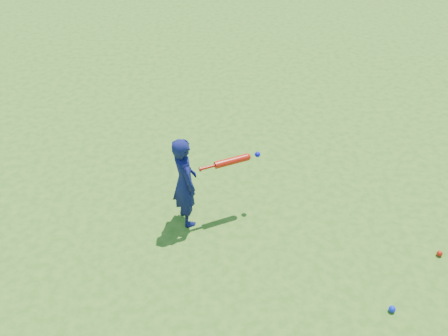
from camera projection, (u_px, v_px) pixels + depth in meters
The scene contains 5 objects.
ground at pixel (149, 254), 5.75m from camera, with size 80.00×80.00×0.00m, color #396F1A.
child at pixel (185, 182), 5.83m from camera, with size 0.44×0.29×1.21m, color #10144E.
ground_ball_red at pixel (440, 254), 5.71m from camera, with size 0.07×0.07×0.07m, color red.
ground_ball_blue at pixel (392, 309), 5.11m from camera, with size 0.07×0.07×0.07m, color #0D21E9.
bat_swing at pixel (234, 160), 5.88m from camera, with size 0.74×0.34×0.09m.
Camera 1 is at (0.78, -3.92, 4.33)m, focal length 40.00 mm.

